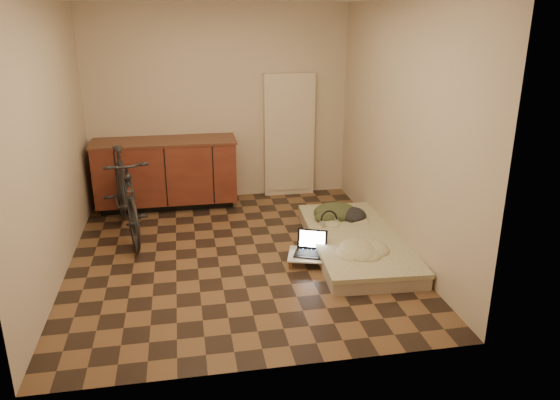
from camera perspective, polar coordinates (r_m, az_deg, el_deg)
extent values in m
cube|color=brown|center=(5.94, -4.43, -5.75)|extent=(3.50, 4.00, 0.00)
cube|color=beige|center=(7.47, -6.38, 9.91)|extent=(3.50, 0.00, 2.60)
cube|color=beige|center=(3.61, -1.51, -0.38)|extent=(3.50, 0.00, 2.60)
cube|color=beige|center=(5.63, -22.88, 5.36)|extent=(0.00, 4.00, 2.60)
cube|color=beige|center=(5.94, 12.39, 7.12)|extent=(0.00, 4.00, 2.60)
cube|color=black|center=(7.51, -11.58, -0.17)|extent=(1.70, 0.48, 0.10)
cube|color=#521F17|center=(7.34, -11.81, 2.96)|extent=(1.80, 0.60, 0.78)
cube|color=#542D1F|center=(7.24, -12.03, 6.03)|extent=(1.84, 0.62, 0.03)
cube|color=beige|center=(7.62, 0.97, 6.77)|extent=(0.70, 0.10, 1.70)
imported|color=black|center=(6.49, -15.92, 1.02)|extent=(0.88, 1.78, 1.11)
cube|color=#AF9F8C|center=(6.09, 7.95, -4.58)|extent=(1.07, 2.07, 0.13)
cube|color=beige|center=(6.05, 7.98, -3.83)|extent=(1.10, 2.09, 0.05)
cube|color=brown|center=(5.60, 1.08, -6.83)|extent=(0.04, 0.04, 0.08)
cube|color=brown|center=(5.90, 1.35, -5.41)|extent=(0.04, 0.04, 0.08)
cube|color=brown|center=(5.59, 6.71, -7.03)|extent=(0.04, 0.04, 0.08)
cube|color=brown|center=(5.89, 6.67, -5.60)|extent=(0.04, 0.04, 0.08)
cube|color=silver|center=(5.72, 3.96, -5.75)|extent=(0.69, 0.54, 0.02)
cube|color=black|center=(5.70, 3.16, -5.64)|extent=(0.38, 0.33, 0.02)
cube|color=black|center=(5.78, 3.40, -4.09)|extent=(0.32, 0.18, 0.20)
cube|color=white|center=(5.78, 3.40, -4.09)|extent=(0.27, 0.14, 0.16)
ellipsoid|color=white|center=(5.63, 6.10, -5.91)|extent=(0.09, 0.12, 0.04)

